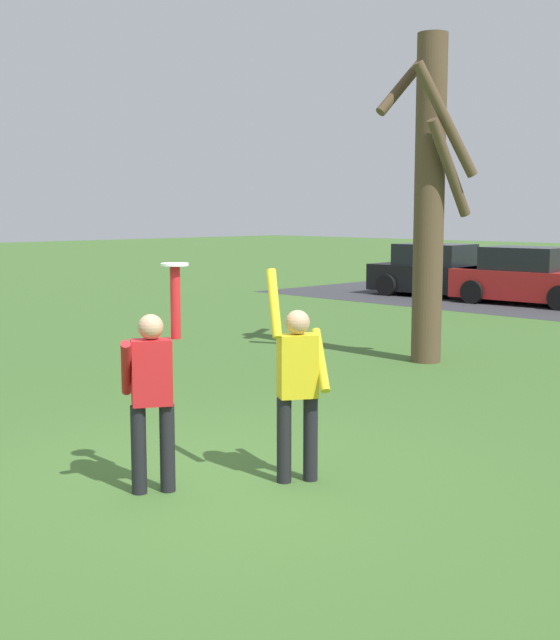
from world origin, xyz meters
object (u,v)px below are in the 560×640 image
object	(u,v)px
frisbee_disc	(175,264)
bare_tree_tall	(430,193)
person_defender	(297,381)
parked_car_black	(438,272)
parked_car_red	(529,278)
person_catcher	(152,387)

from	to	relation	value
frisbee_disc	bare_tree_tall	bearing A→B (deg)	107.82
person_defender	bare_tree_tall	world-z (taller)	bare_tree_tall
person_defender	parked_car_black	size ratio (longest dim) A/B	0.49
frisbee_disc	parked_car_red	xyz separation A→B (m)	(-5.60, 16.68, -1.37)
person_catcher	parked_car_red	bearing A→B (deg)	49.40
parked_car_black	bare_tree_tall	size ratio (longest dim) A/B	0.76
frisbee_disc	parked_car_black	size ratio (longest dim) A/B	0.06
person_catcher	frisbee_disc	bearing A→B (deg)	-0.00
parked_car_black	bare_tree_tall	world-z (taller)	bare_tree_tall
person_catcher	person_defender	bearing A→B (deg)	0.00
person_catcher	person_defender	size ratio (longest dim) A/B	1.02
person_catcher	parked_car_black	distance (m)	19.00
parked_car_red	bare_tree_tall	size ratio (longest dim) A/B	0.76
person_catcher	parked_car_red	world-z (taller)	person_catcher
person_catcher	person_defender	world-z (taller)	person_catcher
frisbee_disc	parked_car_red	distance (m)	17.65
person_defender	frisbee_disc	xyz separation A→B (m)	(-0.59, -0.97, 1.11)
person_defender	frisbee_disc	world-z (taller)	frisbee_disc
person_catcher	person_defender	xyz separation A→B (m)	(0.71, 1.16, -0.00)
parked_car_black	parked_car_red	distance (m)	3.08
frisbee_disc	parked_car_black	distance (m)	18.93
person_defender	bare_tree_tall	bearing A→B (deg)	-123.55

